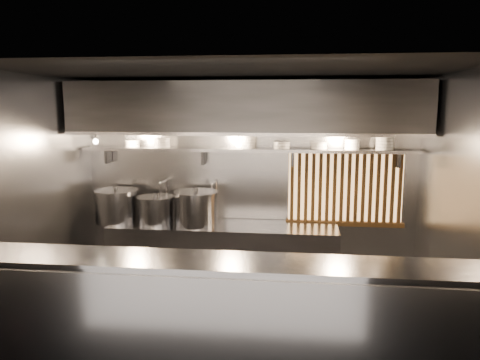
% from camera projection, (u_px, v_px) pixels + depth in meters
% --- Properties ---
extents(floor, '(4.50, 4.50, 0.00)m').
position_uv_depth(floor, '(234.00, 330.00, 5.17)').
color(floor, black).
rests_on(floor, ground).
extents(ceiling, '(4.50, 4.50, 0.00)m').
position_uv_depth(ceiling, '(234.00, 71.00, 4.73)').
color(ceiling, black).
rests_on(ceiling, wall_back).
extents(wall_back, '(4.50, 0.00, 4.50)m').
position_uv_depth(wall_back, '(248.00, 183.00, 6.42)').
color(wall_back, gray).
rests_on(wall_back, floor).
extents(wall_left, '(0.00, 3.00, 3.00)m').
position_uv_depth(wall_left, '(34.00, 201.00, 5.21)').
color(wall_left, gray).
rests_on(wall_left, floor).
extents(wall_right, '(0.00, 3.00, 3.00)m').
position_uv_depth(wall_right, '(457.00, 212.00, 4.68)').
color(wall_right, gray).
rests_on(wall_right, floor).
extents(serving_counter, '(4.50, 0.56, 1.13)m').
position_uv_depth(serving_counter, '(220.00, 321.00, 4.14)').
color(serving_counter, '#929297').
rests_on(serving_counter, floor).
extents(cooking_bench, '(3.00, 0.70, 0.90)m').
position_uv_depth(cooking_bench, '(223.00, 258.00, 6.24)').
color(cooking_bench, '#929297').
rests_on(cooking_bench, floor).
extents(bowl_shelf, '(4.40, 0.34, 0.04)m').
position_uv_depth(bowl_shelf, '(247.00, 150.00, 6.17)').
color(bowl_shelf, '#929297').
rests_on(bowl_shelf, wall_back).
extents(exhaust_hood, '(4.40, 0.81, 0.65)m').
position_uv_depth(exhaust_hood, '(246.00, 108.00, 5.86)').
color(exhaust_hood, '#2D2D30').
rests_on(exhaust_hood, ceiling).
extents(wood_screen, '(1.56, 0.09, 1.04)m').
position_uv_depth(wood_screen, '(345.00, 187.00, 6.22)').
color(wood_screen, '#EFB36B').
rests_on(wood_screen, wall_back).
extents(faucet_left, '(0.04, 0.30, 0.50)m').
position_uv_depth(faucet_left, '(165.00, 190.00, 6.44)').
color(faucet_left, silver).
rests_on(faucet_left, wall_back).
extents(faucet_right, '(0.04, 0.30, 0.50)m').
position_uv_depth(faucet_right, '(215.00, 191.00, 6.35)').
color(faucet_right, silver).
rests_on(faucet_right, wall_back).
extents(heat_lamp, '(0.25, 0.35, 0.20)m').
position_uv_depth(heat_lamp, '(94.00, 137.00, 5.90)').
color(heat_lamp, '#929297').
rests_on(heat_lamp, exhaust_hood).
extents(pendant_bulb, '(0.09, 0.09, 0.19)m').
position_uv_depth(pendant_bulb, '(239.00, 144.00, 6.05)').
color(pendant_bulb, '#2D2D30').
rests_on(pendant_bulb, exhaust_hood).
extents(stock_pot_left, '(0.62, 0.62, 0.48)m').
position_uv_depth(stock_pot_left, '(117.00, 206.00, 6.30)').
color(stock_pot_left, '#929297').
rests_on(stock_pot_left, cooking_bench).
extents(stock_pot_mid, '(0.50, 0.50, 0.41)m').
position_uv_depth(stock_pot_mid, '(156.00, 210.00, 6.22)').
color(stock_pot_mid, '#929297').
rests_on(stock_pot_mid, cooking_bench).
extents(stock_pot_right, '(0.68, 0.68, 0.49)m').
position_uv_depth(stock_pot_right, '(196.00, 208.00, 6.13)').
color(stock_pot_right, '#929297').
rests_on(stock_pot_right, cooking_bench).
extents(bowl_stack_0, '(0.20, 0.20, 0.09)m').
position_uv_depth(bowl_stack_0, '(133.00, 144.00, 6.34)').
color(bowl_stack_0, silver).
rests_on(bowl_stack_0, bowl_shelf).
extents(bowl_stack_1, '(0.23, 0.23, 0.13)m').
position_uv_depth(bowl_stack_1, '(162.00, 143.00, 6.29)').
color(bowl_stack_1, silver).
rests_on(bowl_stack_1, bowl_shelf).
extents(bowl_stack_2, '(0.20, 0.20, 0.17)m').
position_uv_depth(bowl_stack_2, '(249.00, 142.00, 6.15)').
color(bowl_stack_2, silver).
rests_on(bowl_stack_2, bowl_shelf).
extents(bowl_stack_3, '(0.22, 0.22, 0.09)m').
position_uv_depth(bowl_stack_3, '(282.00, 145.00, 6.10)').
color(bowl_stack_3, silver).
rests_on(bowl_stack_3, bowl_shelf).
extents(bowl_stack_4, '(0.22, 0.22, 0.09)m').
position_uv_depth(bowl_stack_4, '(319.00, 145.00, 6.05)').
color(bowl_stack_4, silver).
rests_on(bowl_stack_4, bowl_shelf).
extents(bowl_stack_5, '(0.20, 0.20, 0.13)m').
position_uv_depth(bowl_stack_5, '(352.00, 144.00, 5.99)').
color(bowl_stack_5, silver).
rests_on(bowl_stack_5, bowl_shelf).
extents(bowl_stack_6, '(0.24, 0.24, 0.17)m').
position_uv_depth(bowl_stack_6, '(385.00, 143.00, 5.94)').
color(bowl_stack_6, silver).
rests_on(bowl_stack_6, bowl_shelf).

